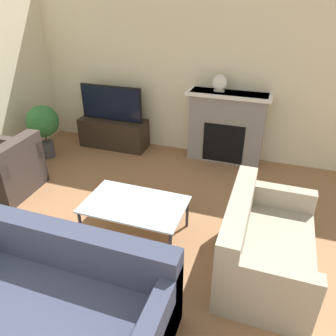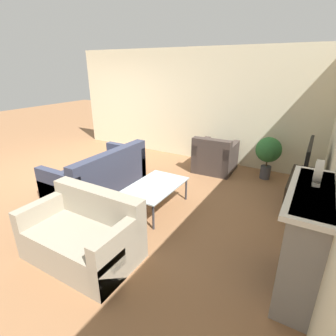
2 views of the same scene
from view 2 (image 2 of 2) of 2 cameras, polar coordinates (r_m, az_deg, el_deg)
name	(u,v)px [view 2 (image 2 of 2)]	position (r m, az deg, el deg)	size (l,w,h in m)	color
ground_plane	(66,172)	(6.48, -21.33, -0.77)	(20.00, 20.00, 0.00)	#936642
wall_left	(213,107)	(6.59, 9.71, 12.97)	(0.06, 8.10, 2.70)	beige
fireplace	(304,238)	(3.16, 27.44, -13.42)	(1.32, 0.40, 1.16)	gray
tv_stand	(301,191)	(5.10, 27.02, -4.49)	(1.22, 0.45, 0.52)	#2D2319
tv	(307,160)	(4.90, 28.09, 1.47)	(1.14, 0.06, 0.61)	black
couch_sectional	(99,175)	(5.30, -14.70, -1.50)	(1.92, 0.98, 0.82)	#33384C
couch_loveseat	(84,236)	(3.55, -17.76, -13.86)	(0.85, 1.39, 0.82)	#9E937F
armchair_by_window	(215,158)	(6.11, 10.16, 2.08)	(0.92, 0.89, 0.82)	#3D332D
coffee_table	(155,187)	(4.38, -2.91, -4.18)	(1.16, 0.72, 0.43)	#333338
potted_plant	(268,152)	(5.87, 20.99, 3.37)	(0.53, 0.53, 0.91)	#47474C
mantel_clock	(318,172)	(3.00, 29.92, -0.76)	(0.23, 0.07, 0.26)	beige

